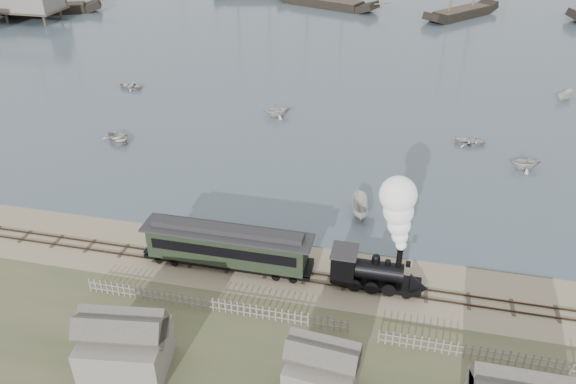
# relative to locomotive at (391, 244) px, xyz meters

# --- Properties ---
(ground) EXTENTS (600.00, 600.00, 0.00)m
(ground) POSITION_rel_locomotive_xyz_m (-5.08, 2.00, -4.11)
(ground) COLOR tan
(ground) RESTS_ON ground
(rail_track) EXTENTS (120.00, 1.80, 0.16)m
(rail_track) POSITION_rel_locomotive_xyz_m (-5.08, 0.00, -4.06)
(rail_track) COLOR #33251C
(rail_track) RESTS_ON ground
(picket_fence_west) EXTENTS (19.00, 0.10, 1.20)m
(picket_fence_west) POSITION_rel_locomotive_xyz_m (-11.58, -5.00, -4.11)
(picket_fence_west) COLOR slate
(picket_fence_west) RESTS_ON ground
(picket_fence_east) EXTENTS (15.00, 0.10, 1.20)m
(picket_fence_east) POSITION_rel_locomotive_xyz_m (7.42, -5.50, -4.11)
(picket_fence_east) COLOR slate
(picket_fence_east) RESTS_ON ground
(shed_left) EXTENTS (5.00, 4.00, 4.10)m
(shed_left) POSITION_rel_locomotive_xyz_m (-15.08, -11.00, -4.11)
(shed_left) COLOR slate
(shed_left) RESTS_ON ground
(locomotive) EXTENTS (7.12, 2.66, 8.88)m
(locomotive) POSITION_rel_locomotive_xyz_m (0.00, 0.00, 0.00)
(locomotive) COLOR black
(locomotive) RESTS_ON ground
(passenger_coach) EXTENTS (13.11, 2.53, 3.18)m
(passenger_coach) POSITION_rel_locomotive_xyz_m (-12.12, -0.00, -2.08)
(passenger_coach) COLOR black
(passenger_coach) RESTS_ON ground
(beached_dinghy) EXTENTS (4.86, 5.14, 0.87)m
(beached_dinghy) POSITION_rel_locomotive_xyz_m (-16.45, 1.85, -3.67)
(beached_dinghy) COLOR beige
(beached_dinghy) RESTS_ON ground
(rowboat_0) EXTENTS (4.82, 4.84, 0.82)m
(rowboat_0) POSITION_rel_locomotive_xyz_m (-30.99, 18.47, -3.63)
(rowboat_0) COLOR beige
(rowboat_0) RESTS_ON harbor_water
(rowboat_1) EXTENTS (4.00, 4.21, 1.73)m
(rowboat_1) POSITION_rel_locomotive_xyz_m (-15.42, 29.27, -3.18)
(rowboat_1) COLOR beige
(rowboat_1) RESTS_ON harbor_water
(rowboat_2) EXTENTS (4.04, 2.13, 1.48)m
(rowboat_2) POSITION_rel_locomotive_xyz_m (-3.06, 9.56, -3.30)
(rowboat_2) COLOR beige
(rowboat_2) RESTS_ON harbor_water
(rowboat_3) EXTENTS (2.61, 3.55, 0.71)m
(rowboat_3) POSITION_rel_locomotive_xyz_m (7.36, 26.41, -3.69)
(rowboat_3) COLOR beige
(rowboat_3) RESTS_ON harbor_water
(rowboat_4) EXTENTS (3.46, 3.76, 1.66)m
(rowboat_4) POSITION_rel_locomotive_xyz_m (12.38, 21.71, -3.21)
(rowboat_4) COLOR beige
(rowboat_4) RESTS_ON harbor_water
(rowboat_5) EXTENTS (3.22, 3.01, 1.24)m
(rowboat_5) POSITION_rel_locomotive_xyz_m (20.03, 42.88, -3.43)
(rowboat_5) COLOR beige
(rowboat_5) RESTS_ON harbor_water
(rowboat_6) EXTENTS (3.32, 4.09, 0.75)m
(rowboat_6) POSITION_rel_locomotive_xyz_m (-37.47, 34.26, -3.67)
(rowboat_6) COLOR beige
(rowboat_6) RESTS_ON harbor_water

